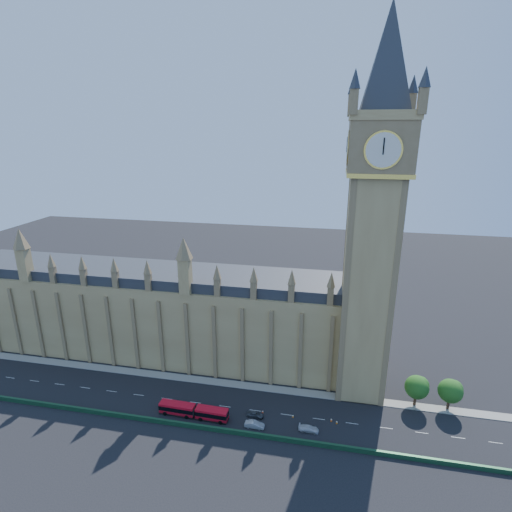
% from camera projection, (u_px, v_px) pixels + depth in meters
% --- Properties ---
extents(ground, '(400.00, 400.00, 0.00)m').
position_uv_depth(ground, '(210.00, 404.00, 103.51)').
color(ground, black).
rests_on(ground, ground).
extents(palace_westminster, '(120.00, 20.00, 28.00)m').
position_uv_depth(palace_westminster, '(153.00, 311.00, 124.49)').
color(palace_westminster, '#A3844E').
rests_on(palace_westminster, ground).
extents(elizabeth_tower, '(20.59, 20.59, 105.00)m').
position_uv_depth(elizabeth_tower, '(376.00, 190.00, 92.94)').
color(elizabeth_tower, '#A3844E').
rests_on(elizabeth_tower, ground).
extents(bridge_parapet, '(160.00, 0.60, 1.20)m').
position_uv_depth(bridge_parapet, '(199.00, 427.00, 94.92)').
color(bridge_parapet, '#1E4C2D').
rests_on(bridge_parapet, ground).
extents(kerb_north, '(160.00, 3.00, 0.16)m').
position_uv_depth(kerb_north, '(220.00, 382.00, 112.37)').
color(kerb_north, gray).
rests_on(kerb_north, ground).
extents(tree_east_near, '(6.00, 6.00, 8.50)m').
position_uv_depth(tree_east_near, '(418.00, 387.00, 101.53)').
color(tree_east_near, '#382619').
rests_on(tree_east_near, ground).
extents(tree_east_far, '(6.00, 6.00, 8.50)m').
position_uv_depth(tree_east_far, '(451.00, 390.00, 100.04)').
color(tree_east_far, '#382619').
rests_on(tree_east_far, ground).
extents(red_bus, '(17.65, 3.21, 2.99)m').
position_uv_depth(red_bus, '(194.00, 411.00, 98.77)').
color(red_bus, red).
rests_on(red_bus, ground).
extents(car_grey, '(4.32, 2.13, 1.42)m').
position_uv_depth(car_grey, '(255.00, 414.00, 98.86)').
color(car_grey, '#414449').
rests_on(car_grey, ground).
extents(car_silver, '(4.77, 1.80, 1.56)m').
position_uv_depth(car_silver, '(254.00, 425.00, 95.34)').
color(car_silver, '#A0A3A7').
rests_on(car_silver, ground).
extents(car_white, '(4.82, 2.05, 1.39)m').
position_uv_depth(car_white, '(309.00, 429.00, 94.19)').
color(car_white, silver).
rests_on(car_white, ground).
extents(cone_a, '(0.56, 0.56, 0.69)m').
position_uv_depth(cone_a, '(293.00, 416.00, 98.82)').
color(cone_a, black).
rests_on(cone_a, ground).
extents(cone_b, '(0.52, 0.52, 0.73)m').
position_uv_depth(cone_b, '(337.00, 422.00, 96.70)').
color(cone_b, black).
rests_on(cone_b, ground).
extents(cone_c, '(0.53, 0.53, 0.68)m').
position_uv_depth(cone_c, '(263.00, 412.00, 100.37)').
color(cone_c, black).
rests_on(cone_c, ground).
extents(cone_d, '(0.54, 0.54, 0.77)m').
position_uv_depth(cone_d, '(331.00, 420.00, 97.45)').
color(cone_d, black).
rests_on(cone_d, ground).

